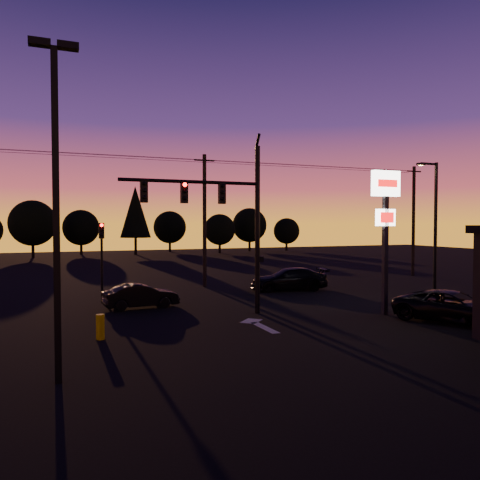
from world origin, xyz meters
The scene contains 21 objects.
ground centered at (0.00, 0.00, 0.00)m, with size 120.00×120.00×0.00m, color black.
lane_arrow centered at (0.50, 1.67, 0.01)m, with size 1.20×3.10×0.01m.
traffic_signal_mast centered at (-0.10, 3.99, 4.94)m, with size 6.79×0.52×8.58m.
secondary_signal centered at (-5.00, 11.49, 2.86)m, with size 0.30×0.31×4.35m.
parking_lot_light centered at (-7.50, -3.00, 5.27)m, with size 1.25×0.30×9.14m.
pylon_sign centered at (7.00, 1.50, 4.91)m, with size 1.50×0.28×6.80m.
streetlight centered at (13.91, 5.50, 4.42)m, with size 1.55×0.35×8.00m.
utility_pole_1 centered at (2.00, 14.00, 4.59)m, with size 1.40×0.26×9.00m.
utility_pole_2 centered at (20.00, 14.00, 4.59)m, with size 1.40×0.26×9.00m.
power_wires centered at (2.00, 14.00, 8.57)m, with size 36.00×1.22×0.07m.
bollard centered at (-6.00, 1.50, 0.47)m, with size 0.31×0.31×0.94m, color #B2A900.
tree_2 centered at (-10.00, 48.00, 4.37)m, with size 5.77×5.78×7.26m.
tree_3 centered at (-4.00, 52.00, 3.75)m, with size 4.95×4.95×6.22m.
tree_4 centered at (3.00, 49.00, 5.93)m, with size 4.18×4.18×9.50m.
tree_5 centered at (9.00, 54.00, 3.75)m, with size 4.95×4.95×6.22m.
tree_6 centered at (15.00, 48.00, 3.43)m, with size 4.54×4.54×5.71m.
tree_7 centered at (21.00, 51.00, 4.06)m, with size 5.36×5.36×6.74m.
tree_8 centered at (27.00, 50.00, 3.12)m, with size 4.12×4.12×5.19m.
car_mid centered at (-3.46, 7.49, 0.62)m, with size 1.31×3.77×1.24m, color black.
car_right centered at (6.56, 10.36, 0.72)m, with size 2.02×4.97×1.44m, color black.
suv_parked centered at (8.59, -1.08, 0.69)m, with size 2.27×4.93×1.37m, color black.
Camera 1 is at (-7.58, -16.44, 4.31)m, focal length 35.00 mm.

